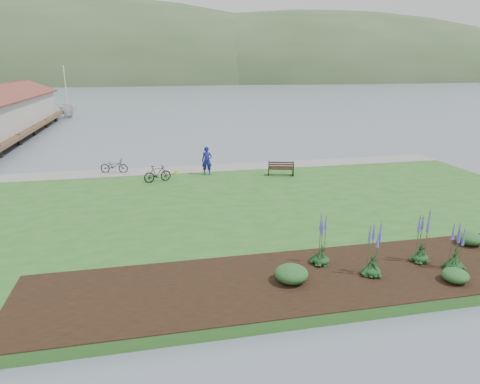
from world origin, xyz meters
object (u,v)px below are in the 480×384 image
Objects in this scene: person at (207,158)px; sailboat at (69,117)px; park_bench at (281,168)px; bicycle_a at (114,166)px.

sailboat is (-14.84, 39.54, -1.50)m from person.
park_bench is at bearing -89.60° from sailboat.
person is at bearing -179.66° from park_bench.
park_bench reaches higher than bicycle_a.
sailboat reaches higher than person.
sailboat is at bearing 131.15° from park_bench.
sailboat is (-8.80, 37.74, -0.88)m from bicycle_a.
bicycle_a is (-10.73, 3.08, -0.02)m from park_bench.
sailboat is at bearing 122.96° from person.
person reaches higher than park_bench.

